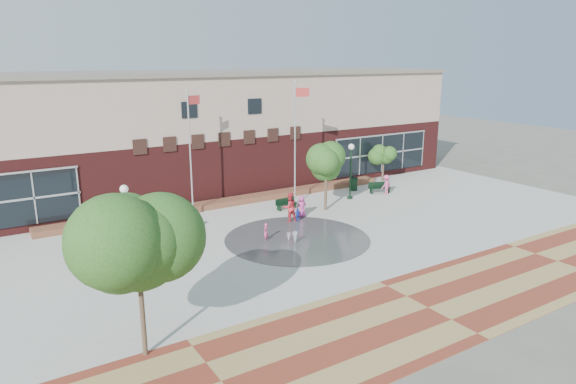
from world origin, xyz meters
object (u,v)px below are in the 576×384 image
trash_can (354,184)px  child_splash (266,232)px  flagpole_right (296,137)px  tree_big_left (136,230)px  flagpole_left (191,147)px  bench_left (133,230)px

trash_can → child_splash: trash_can is taller
flagpole_right → trash_can: 7.39m
trash_can → tree_big_left: tree_big_left is taller
flagpole_left → flagpole_right: size_ratio=0.96×
trash_can → child_splash: 13.28m
tree_big_left → child_splash: size_ratio=6.22×
flagpole_right → tree_big_left: (-15.11, -13.50, -0.22)m
trash_can → bench_left: bearing=-176.1°
flagpole_right → child_splash: flagpole_right is taller
tree_big_left → flagpole_right: bearing=41.8°
flagpole_left → trash_can: (13.32, -0.31, -4.10)m
flagpole_left → trash_can: flagpole_left is taller
flagpole_right → bench_left: (-11.81, -0.49, -4.56)m
flagpole_right → child_splash: size_ratio=8.34×
bench_left → flagpole_left: bearing=-5.3°
flagpole_left → child_splash: size_ratio=7.99×
child_splash → trash_can: bearing=170.6°
tree_big_left → trash_can: bearing=34.0°
bench_left → child_splash: bearing=-64.3°
flagpole_right → bench_left: flagpole_right is taller
flagpole_right → bench_left: bearing=-156.2°
tree_big_left → child_splash: (9.41, 7.88, -4.12)m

